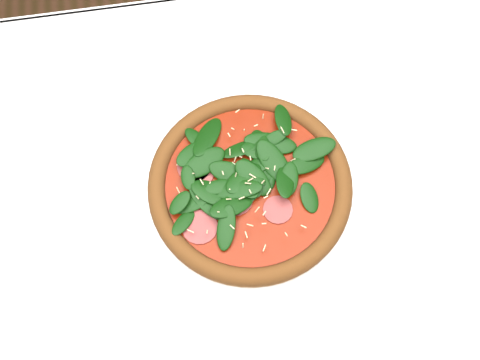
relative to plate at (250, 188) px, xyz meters
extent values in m
plane|color=brown|center=(-0.04, -0.05, -0.76)|extent=(6.00, 6.00, 0.00)
cube|color=white|center=(-0.04, -0.05, -0.03)|extent=(1.20, 0.80, 0.04)
cylinder|color=#523B20|center=(0.50, 0.29, -0.40)|extent=(0.06, 0.06, 0.71)
cube|color=white|center=(-0.04, 0.35, -0.12)|extent=(1.20, 0.01, 0.22)
cylinder|color=white|center=(0.00, 0.00, 0.00)|extent=(0.32, 0.32, 0.01)
torus|color=white|center=(0.00, 0.00, 0.00)|extent=(0.32, 0.32, 0.01)
cylinder|color=brown|center=(0.00, 0.00, 0.01)|extent=(0.34, 0.34, 0.01)
torus|color=#9C5724|center=(0.00, 0.00, 0.02)|extent=(0.34, 0.34, 0.02)
cylinder|color=#932205|center=(0.00, 0.00, 0.02)|extent=(0.28, 0.28, 0.00)
cylinder|color=#973C3C|center=(0.00, 0.00, 0.02)|extent=(0.25, 0.25, 0.00)
ellipsoid|color=#0D370A|center=(0.00, 0.00, 0.03)|extent=(0.27, 0.27, 0.02)
cylinder|color=beige|center=(0.00, 0.00, 0.03)|extent=(0.25, 0.25, 0.00)
camera|label=1|loc=(-0.06, -0.26, 0.69)|focal=40.00mm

